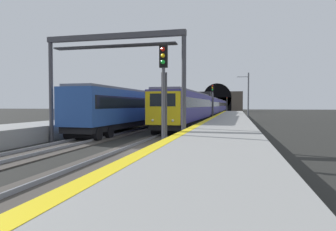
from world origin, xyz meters
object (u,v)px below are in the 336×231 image
at_px(train_main_approaching, 211,106).
at_px(catenary_mast_near, 248,97).
at_px(railway_signal_near, 164,90).
at_px(railway_signal_far, 227,103).
at_px(overhead_signal_gantry, 114,60).
at_px(railway_signal_mid, 213,99).
at_px(train_adjacent_platform, 174,106).

xyz_separation_m(train_main_approaching, catenary_mast_near, (-15.57, -6.85, 1.50)).
bearing_deg(railway_signal_near, train_main_approaching, -177.82).
relative_size(train_main_approaching, railway_signal_far, 14.66).
bearing_deg(overhead_signal_gantry, railway_signal_mid, -9.62).
height_order(train_main_approaching, railway_signal_near, railway_signal_near).
distance_m(railway_signal_mid, railway_signal_far, 62.93).
distance_m(train_adjacent_platform, catenary_mast_near, 12.22).
distance_m(train_main_approaching, railway_signal_near, 47.48).
distance_m(train_main_approaching, catenary_mast_near, 17.08).
bearing_deg(train_adjacent_platform, catenary_mast_near, -100.99).
relative_size(train_main_approaching, railway_signal_mid, 14.42).
height_order(train_main_approaching, overhead_signal_gantry, overhead_signal_gantry).
xyz_separation_m(railway_signal_far, catenary_mast_near, (-60.44, -5.04, 0.60)).
xyz_separation_m(train_main_approaching, railway_signal_mid, (-18.06, -1.81, 1.06)).
bearing_deg(railway_signal_mid, overhead_signal_gantry, -9.62).
xyz_separation_m(train_adjacent_platform, catenary_mast_near, (-2.66, -11.84, 1.48)).
relative_size(railway_signal_near, railway_signal_mid, 0.97).
xyz_separation_m(overhead_signal_gantry, catenary_mast_near, (27.87, -9.34, -1.66)).
height_order(train_adjacent_platform, overhead_signal_gantry, overhead_signal_gantry).
height_order(railway_signal_mid, overhead_signal_gantry, overhead_signal_gantry).
height_order(train_adjacent_platform, catenary_mast_near, catenary_mast_near).
height_order(train_adjacent_platform, railway_signal_mid, railway_signal_mid).
bearing_deg(railway_signal_mid, railway_signal_near, 0.00).
bearing_deg(catenary_mast_near, railway_signal_far, 4.77).
bearing_deg(train_main_approaching, catenary_mast_near, 25.20).
bearing_deg(railway_signal_near, railway_signal_far, -180.00).
height_order(train_adjacent_platform, railway_signal_far, railway_signal_far).
xyz_separation_m(railway_signal_near, catenary_mast_near, (31.86, -5.04, 0.52)).
xyz_separation_m(railway_signal_near, overhead_signal_gantry, (4.00, 4.30, 2.18)).
relative_size(railway_signal_mid, railway_signal_far, 1.02).
height_order(overhead_signal_gantry, catenary_mast_near, catenary_mast_near).
bearing_deg(railway_signal_mid, train_adjacent_platform, -127.16).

